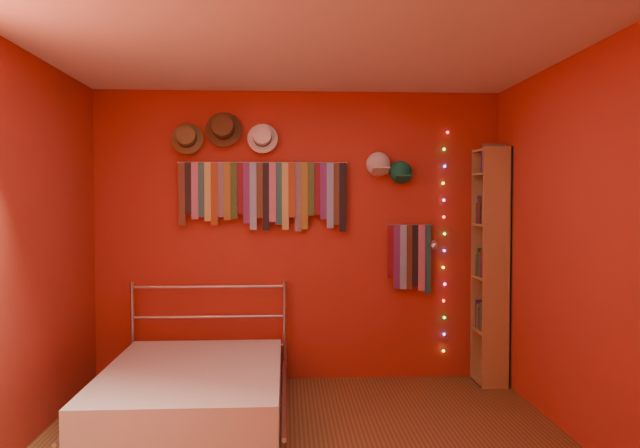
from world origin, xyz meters
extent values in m
cube|color=#A9281B|center=(0.00, 1.75, 1.25)|extent=(3.50, 0.02, 2.50)
cube|color=#A9281B|center=(1.75, 0.00, 1.25)|extent=(0.02, 3.50, 2.50)
cube|color=#A9281B|center=(-1.75, 0.00, 1.25)|extent=(0.02, 3.50, 2.50)
cube|color=white|center=(0.00, 0.00, 2.50)|extent=(3.50, 3.50, 0.02)
cylinder|color=#B5B5BA|center=(-0.31, 1.70, 1.88)|extent=(1.45, 0.01, 0.01)
cube|color=#492818|center=(-1.00, 1.69, 1.61)|extent=(0.06, 0.01, 0.54)
cube|color=black|center=(-0.94, 1.68, 1.66)|extent=(0.06, 0.01, 0.44)
cube|color=#A45282|center=(-0.89, 1.68, 1.64)|extent=(0.06, 0.01, 0.48)
cube|color=#1A575D|center=(-0.83, 1.69, 1.65)|extent=(0.06, 0.01, 0.46)
cube|color=#D2D154|center=(-0.78, 1.68, 1.63)|extent=(0.06, 0.01, 0.50)
cube|color=maroon|center=(-0.72, 1.68, 1.61)|extent=(0.06, 0.01, 0.53)
cube|color=navy|center=(-0.67, 1.69, 1.65)|extent=(0.06, 0.01, 0.46)
cube|color=brown|center=(-0.61, 1.68, 1.64)|extent=(0.06, 0.01, 0.49)
cube|color=#25451B|center=(-0.56, 1.68, 1.64)|extent=(0.06, 0.01, 0.48)
cube|color=maroon|center=(-0.50, 1.69, 1.66)|extent=(0.06, 0.01, 0.44)
cube|color=#4D1861|center=(-0.45, 1.68, 1.62)|extent=(0.06, 0.01, 0.52)
cube|color=#6B8DBF|center=(-0.40, 1.68, 1.59)|extent=(0.06, 0.01, 0.57)
cube|color=#4C2F19|center=(-0.34, 1.69, 1.64)|extent=(0.06, 0.01, 0.47)
cube|color=black|center=(-0.29, 1.68, 1.59)|extent=(0.06, 0.01, 0.58)
cube|color=#A3517C|center=(-0.23, 1.68, 1.63)|extent=(0.06, 0.01, 0.51)
cube|color=#1A5B57|center=(-0.18, 1.69, 1.62)|extent=(0.06, 0.01, 0.53)
cube|color=tan|center=(-0.12, 1.68, 1.59)|extent=(0.06, 0.01, 0.57)
cube|color=maroon|center=(-0.07, 1.68, 1.65)|extent=(0.06, 0.01, 0.47)
cube|color=#171353|center=(-0.01, 1.69, 1.59)|extent=(0.06, 0.01, 0.59)
cube|color=olive|center=(0.04, 1.68, 1.60)|extent=(0.06, 0.01, 0.57)
cube|color=#2D4E1F|center=(0.10, 1.68, 1.65)|extent=(0.06, 0.01, 0.45)
cube|color=maroon|center=(0.15, 1.69, 1.66)|extent=(0.06, 0.01, 0.44)
cube|color=#481B6C|center=(0.21, 1.68, 1.64)|extent=(0.06, 0.01, 0.49)
cube|color=#6B89BE|center=(0.26, 1.68, 1.60)|extent=(0.06, 0.01, 0.56)
cube|color=#512E1B|center=(0.32, 1.69, 1.61)|extent=(0.06, 0.01, 0.53)
cube|color=black|center=(0.37, 1.68, 1.59)|extent=(0.06, 0.01, 0.59)
cylinder|color=#B5B5BA|center=(0.95, 1.70, 1.34)|extent=(0.40, 0.01, 0.01)
cube|color=maroon|center=(0.79, 1.69, 1.11)|extent=(0.06, 0.01, 0.46)
cube|color=#3E1964|center=(0.85, 1.68, 1.07)|extent=(0.06, 0.01, 0.55)
cube|color=#6B93BF|center=(0.90, 1.68, 1.07)|extent=(0.06, 0.01, 0.56)
cube|color=#4A2718|center=(0.95, 1.69, 1.06)|extent=(0.06, 0.01, 0.56)
cube|color=black|center=(1.01, 1.68, 1.08)|extent=(0.06, 0.01, 0.53)
cube|color=#A45279|center=(1.06, 1.68, 1.06)|extent=(0.06, 0.01, 0.57)
cube|color=#175350|center=(1.11, 1.69, 1.05)|extent=(0.06, 0.01, 0.60)
cylinder|color=brown|center=(-0.95, 1.69, 2.08)|extent=(0.27, 0.07, 0.27)
cylinder|color=brown|center=(-0.95, 1.64, 2.09)|extent=(0.16, 0.13, 0.18)
cylinder|color=#332314|center=(-0.95, 1.67, 2.09)|extent=(0.16, 0.05, 0.16)
cylinder|color=#4F361C|center=(-0.65, 1.69, 2.16)|extent=(0.31, 0.08, 0.30)
cylinder|color=#4F361C|center=(-0.65, 1.64, 2.17)|extent=(0.18, 0.15, 0.20)
cylinder|color=black|center=(-0.65, 1.66, 2.16)|extent=(0.19, 0.06, 0.19)
cylinder|color=white|center=(-0.31, 1.69, 2.09)|extent=(0.26, 0.06, 0.26)
cylinder|color=white|center=(-0.31, 1.65, 2.10)|extent=(0.15, 0.13, 0.17)
cylinder|color=black|center=(-0.31, 1.67, 2.09)|extent=(0.16, 0.05, 0.16)
ellipsoid|color=silver|center=(0.68, 1.70, 1.87)|extent=(0.20, 0.15, 0.20)
cube|color=silver|center=(0.68, 1.58, 1.81)|extent=(0.14, 0.10, 0.06)
ellipsoid|color=#176B4A|center=(0.88, 1.70, 1.80)|extent=(0.19, 0.14, 0.19)
cube|color=#176B4A|center=(0.88, 1.59, 1.75)|extent=(0.14, 0.10, 0.06)
sphere|color=#FF3333|center=(1.29, 1.71, 2.15)|extent=(0.02, 0.02, 0.02)
sphere|color=#33FF4C|center=(1.26, 1.71, 2.00)|extent=(0.02, 0.02, 0.02)
sphere|color=#4C66FF|center=(1.26, 1.71, 1.86)|extent=(0.02, 0.02, 0.02)
sphere|color=yellow|center=(1.25, 1.71, 1.71)|extent=(0.02, 0.02, 0.02)
sphere|color=#FF4CCC|center=(1.26, 1.71, 1.56)|extent=(0.02, 0.02, 0.02)
sphere|color=#FF3333|center=(1.26, 1.71, 1.41)|extent=(0.02, 0.02, 0.02)
sphere|color=#33FF4C|center=(1.27, 1.71, 1.27)|extent=(0.02, 0.02, 0.02)
sphere|color=#4C66FF|center=(1.27, 1.71, 1.12)|extent=(0.02, 0.02, 0.02)
sphere|color=yellow|center=(1.26, 1.71, 0.97)|extent=(0.02, 0.02, 0.02)
sphere|color=#FF4CCC|center=(1.27, 1.71, 0.82)|extent=(0.02, 0.02, 0.02)
sphere|color=#FF3333|center=(1.26, 1.71, 0.68)|extent=(0.02, 0.02, 0.02)
sphere|color=#33FF4C|center=(1.27, 1.71, 0.53)|extent=(0.02, 0.02, 0.02)
sphere|color=#4C66FF|center=(1.27, 1.71, 0.38)|extent=(0.02, 0.02, 0.02)
sphere|color=yellow|center=(1.26, 1.71, 0.24)|extent=(0.02, 0.02, 0.02)
cylinder|color=#B5B5BA|center=(1.12, 1.73, 1.16)|extent=(0.04, 0.03, 0.04)
cylinder|color=#B5B5BA|center=(1.12, 1.61, 1.19)|extent=(0.01, 0.25, 0.08)
sphere|color=white|center=(1.12, 1.49, 1.18)|extent=(0.07, 0.07, 0.07)
cube|color=#A4804A|center=(1.62, 1.37, 1.00)|extent=(0.24, 0.02, 2.00)
cube|color=#A4804A|center=(1.62, 1.69, 1.00)|extent=(0.24, 0.02, 2.00)
cube|color=#A4804A|center=(1.74, 1.53, 1.00)|extent=(0.02, 0.34, 2.00)
cube|color=#A4804A|center=(1.62, 1.53, 0.02)|extent=(0.24, 0.32, 0.02)
cube|color=#A4804A|center=(1.62, 1.53, 0.45)|extent=(0.24, 0.32, 0.02)
cube|color=#A4804A|center=(1.62, 1.53, 0.90)|extent=(0.24, 0.32, 0.02)
cube|color=#A4804A|center=(1.62, 1.53, 1.35)|extent=(0.24, 0.32, 0.02)
cube|color=#A4804A|center=(1.62, 1.53, 1.78)|extent=(0.24, 0.32, 0.02)
cube|color=#A4804A|center=(1.62, 1.53, 1.98)|extent=(0.24, 0.32, 0.02)
cylinder|color=#B5B5BA|center=(-1.42, 1.65, 0.44)|extent=(0.03, 0.03, 0.87)
cylinder|color=#B5B5BA|center=(-0.13, 1.65, 0.44)|extent=(0.03, 0.03, 0.87)
cylinder|color=#B5B5BA|center=(-0.77, 1.65, 0.32)|extent=(1.28, 0.02, 0.02)
cylinder|color=#B5B5BA|center=(-0.77, 1.65, 0.57)|extent=(1.28, 0.02, 0.02)
cylinder|color=#B5B5BA|center=(-0.77, 1.65, 0.83)|extent=(1.28, 0.02, 0.02)
cube|color=silver|center=(-0.77, 0.73, 0.20)|extent=(1.23, 1.75, 0.35)
cylinder|color=#B5B5BA|center=(-1.42, 0.73, 0.18)|extent=(0.03, 1.74, 0.03)
cylinder|color=#B5B5BA|center=(-0.13, 0.73, 0.18)|extent=(0.03, 1.74, 0.03)
camera|label=1|loc=(-0.11, -3.65, 1.54)|focal=35.00mm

